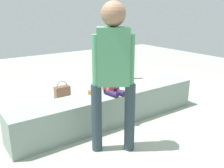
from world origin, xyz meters
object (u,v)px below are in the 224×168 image
Objects in this scene: adult_standing at (113,66)px; handbag_black_leather at (65,110)px; child_seated at (112,79)px; gift_bag at (126,84)px; handbag_brown_canvas at (62,93)px; cake_plate at (91,94)px; water_bottle_near_gift at (114,89)px.

adult_standing reaches higher than handbag_black_leather.
gift_bag is at bearing 43.51° from child_seated.
adult_standing is 4.73× the size of handbag_brown_canvas.
cake_plate reaches higher than water_bottle_near_gift.
water_bottle_near_gift is at bearing -13.51° from handbag_brown_canvas.
gift_bag is 1.04× the size of handbag_brown_canvas.
gift_bag is at bearing 34.03° from cake_plate.
adult_standing is at bearing -100.34° from cake_plate.
water_bottle_near_gift is 0.55× the size of handbag_brown_canvas.
water_bottle_near_gift is (-0.25, 0.07, -0.08)m from gift_bag.
child_seated is 1.29× the size of gift_bag.
child_seated reaches higher than handbag_black_leather.
adult_standing is at bearing -87.17° from handbag_black_leather.
adult_standing is 7.58× the size of cake_plate.
cake_plate reaches higher than handbag_brown_canvas.
gift_bag reaches higher than water_bottle_near_gift.
cake_plate is at bearing 79.66° from adult_standing.
adult_standing is at bearing -132.18° from gift_bag.
cake_plate is 1.14× the size of water_bottle_near_gift.
gift_bag is (1.34, 0.90, -0.31)m from cake_plate.
cake_plate is 0.65m from handbag_black_leather.
child_seated is 1.59× the size of handbag_black_leather.
handbag_black_leather is at bearing 111.13° from cake_plate.
handbag_brown_canvas is at bearing 166.49° from water_bottle_near_gift.
handbag_black_leather is (-0.47, 0.59, -0.57)m from child_seated.
water_bottle_near_gift is 0.65× the size of handbag_black_leather.
child_seated is at bearing -126.76° from water_bottle_near_gift.
gift_bag is 1.58m from handbag_black_leather.
adult_standing is 1.52m from handbag_black_leather.
water_bottle_near_gift is 1.02m from handbag_brown_canvas.
child_seated is at bearing -18.61° from cake_plate.
adult_standing reaches higher than gift_bag.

